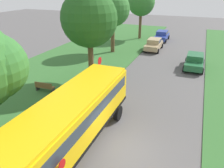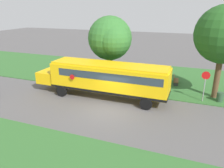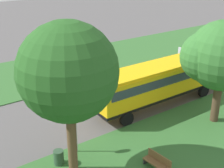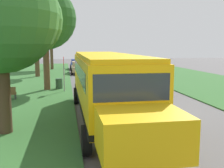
# 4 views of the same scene
# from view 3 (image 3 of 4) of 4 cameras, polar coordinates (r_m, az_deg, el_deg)

# --- Properties ---
(ground_plane) EXTENTS (120.00, 120.00, 0.00)m
(ground_plane) POSITION_cam_3_polar(r_m,az_deg,el_deg) (25.45, 2.20, -2.20)
(ground_plane) COLOR #565454
(grass_far_side) EXTENTS (10.00, 80.00, 0.07)m
(grass_far_side) POSITION_cam_3_polar(r_m,az_deg,el_deg) (32.48, -7.56, 3.32)
(grass_far_side) COLOR #33662D
(grass_far_side) RESTS_ON ground
(school_bus) EXTENTS (2.85, 12.42, 3.16)m
(school_bus) POSITION_cam_3_polar(r_m,az_deg,el_deg) (23.63, 8.45, 0.62)
(school_bus) COLOR yellow
(school_bus) RESTS_ON ground
(pickup_truck) EXTENTS (2.28, 5.40, 2.10)m
(pickup_truck) POSITION_cam_3_polar(r_m,az_deg,el_deg) (35.74, 16.45, 6.13)
(pickup_truck) COLOR #B7B7BC
(pickup_truck) RESTS_ON ground
(oak_tree_beside_bus) EXTENTS (4.67, 4.67, 7.02)m
(oak_tree_beside_bus) POSITION_cam_3_polar(r_m,az_deg,el_deg) (21.02, 18.82, 4.82)
(oak_tree_beside_bus) COLOR #4C3826
(oak_tree_beside_bus) RESTS_ON ground
(oak_tree_roadside_mid) EXTENTS (4.84, 4.84, 8.08)m
(oak_tree_roadside_mid) POSITION_cam_3_polar(r_m,az_deg,el_deg) (14.58, -8.02, 2.31)
(oak_tree_roadside_mid) COLOR brown
(oak_tree_roadside_mid) RESTS_ON ground
(stop_sign) EXTENTS (0.08, 0.68, 2.74)m
(stop_sign) POSITION_cam_3_polar(r_m,az_deg,el_deg) (17.81, -6.62, -7.74)
(stop_sign) COLOR gray
(stop_sign) RESTS_ON ground
(park_bench) EXTENTS (1.63, 0.63, 0.92)m
(park_bench) POSITION_cam_3_polar(r_m,az_deg,el_deg) (17.24, 8.30, -14.03)
(park_bench) COLOR brown
(park_bench) RESTS_ON ground
(trash_bin) EXTENTS (0.56, 0.56, 0.90)m
(trash_bin) POSITION_cam_3_polar(r_m,az_deg,el_deg) (17.68, -9.72, -13.17)
(trash_bin) COLOR #2D4C33
(trash_bin) RESTS_ON ground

